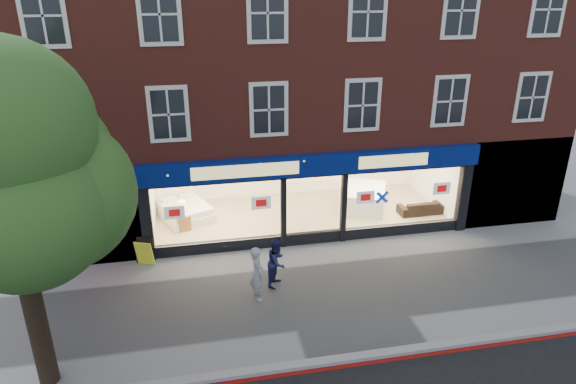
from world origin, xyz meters
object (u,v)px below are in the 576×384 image
object	(u,v)px
display_bed	(184,210)
mattress_stack	(363,198)
pedestrian_blue	(277,262)
a_board	(145,252)
pedestrian_grey	(257,273)
sofa	(420,207)

from	to	relation	value
display_bed	mattress_stack	xyz separation A→B (m)	(6.95, -0.42, 0.08)
display_bed	mattress_stack	distance (m)	6.97
pedestrian_blue	mattress_stack	bearing A→B (deg)	-11.36
a_board	pedestrian_blue	world-z (taller)	pedestrian_blue
mattress_stack	display_bed	bearing A→B (deg)	176.52
a_board	pedestrian_grey	distance (m)	4.18
mattress_stack	pedestrian_blue	bearing A→B (deg)	-132.73
display_bed	pedestrian_blue	world-z (taller)	pedestrian_blue
sofa	pedestrian_grey	world-z (taller)	pedestrian_grey
mattress_stack	pedestrian_blue	xyz separation A→B (m)	(-4.29, -4.64, 0.25)
pedestrian_blue	pedestrian_grey	bearing A→B (deg)	163.42
mattress_stack	a_board	xyz separation A→B (m)	(-8.23, -2.67, -0.06)
display_bed	sofa	world-z (taller)	display_bed
mattress_stack	sofa	size ratio (longest dim) A/B	1.46
display_bed	pedestrian_blue	distance (m)	5.73
display_bed	sofa	bearing A→B (deg)	-31.19
a_board	sofa	bearing A→B (deg)	30.81
display_bed	sofa	xyz separation A→B (m)	(8.95, -1.38, -0.07)
display_bed	pedestrian_blue	size ratio (longest dim) A/B	1.65
sofa	pedestrian_grey	bearing A→B (deg)	30.29
mattress_stack	sofa	xyz separation A→B (m)	(2.00, -0.95, -0.15)
a_board	pedestrian_grey	size ratio (longest dim) A/B	0.54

